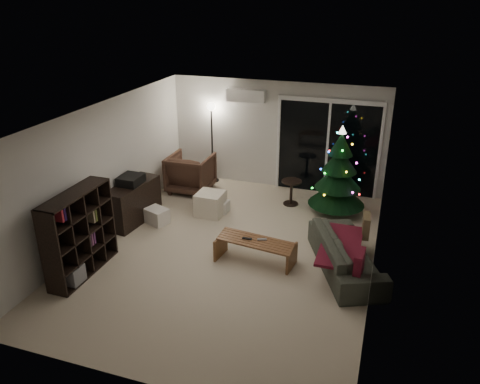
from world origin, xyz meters
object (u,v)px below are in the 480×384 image
(media_cabinet, at_px, (133,202))
(coffee_table, at_px, (255,251))
(bookshelf, at_px, (70,232))
(armchair, at_px, (191,173))
(sofa, at_px, (346,254))
(christmas_tree, at_px, (339,171))

(media_cabinet, xyz_separation_m, coffee_table, (2.80, -0.74, -0.19))
(bookshelf, bearing_deg, coffee_table, 36.07)
(media_cabinet, bearing_deg, armchair, 81.47)
(armchair, xyz_separation_m, sofa, (3.82, -2.27, -0.14))
(bookshelf, distance_m, coffee_table, 3.08)
(christmas_tree, bearing_deg, bookshelf, -137.04)
(armchair, bearing_deg, christmas_tree, 176.96)
(armchair, distance_m, christmas_tree, 3.42)
(media_cabinet, bearing_deg, coffee_table, -8.48)
(bookshelf, xyz_separation_m, armchair, (0.48, 3.72, -0.27))
(media_cabinet, xyz_separation_m, armchair, (0.48, 1.79, 0.04))
(bookshelf, xyz_separation_m, coffee_table, (2.80, 1.19, -0.51))
(sofa, bearing_deg, media_cabinet, 59.98)
(bookshelf, distance_m, sofa, 4.56)
(coffee_table, bearing_deg, armchair, 140.09)
(sofa, relative_size, coffee_table, 1.53)
(bookshelf, distance_m, armchair, 3.76)
(armchair, bearing_deg, media_cabinet, 74.39)
(armchair, bearing_deg, bookshelf, 81.95)
(bookshelf, xyz_separation_m, christmas_tree, (3.85, 3.59, 0.23))
(media_cabinet, bearing_deg, bookshelf, -83.69)
(christmas_tree, bearing_deg, armchair, 177.73)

